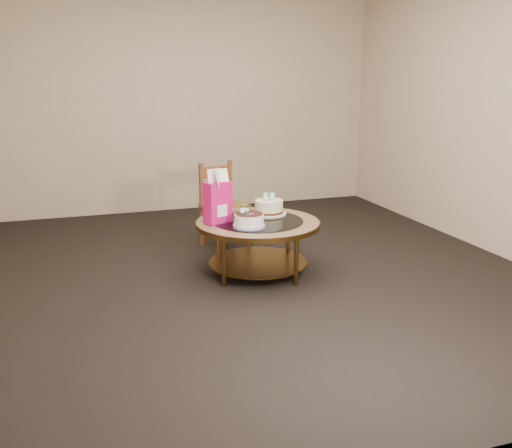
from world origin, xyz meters
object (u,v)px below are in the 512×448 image
object	(u,v)px
cream_cake	(269,207)
decorated_cake	(249,221)
gift_bag	(217,197)
coffee_table	(258,230)
dining_chair	(223,205)

from	to	relation	value
cream_cake	decorated_cake	bearing A→B (deg)	-115.82
decorated_cake	gift_bag	xyz separation A→B (m)	(-0.19, 0.21, 0.16)
cream_cake	coffee_table	bearing A→B (deg)	-117.58
coffee_table	decorated_cake	size ratio (longest dim) A/B	4.04
coffee_table	decorated_cake	world-z (taller)	decorated_cake
coffee_table	decorated_cake	distance (m)	0.25
cream_cake	dining_chair	xyz separation A→B (m)	(-0.22, 0.68, -0.11)
dining_chair	gift_bag	bearing A→B (deg)	-123.59
decorated_cake	dining_chair	xyz separation A→B (m)	(0.07, 1.02, -0.10)
cream_cake	gift_bag	bearing A→B (deg)	-150.79
decorated_cake	gift_bag	distance (m)	0.33
coffee_table	cream_cake	xyz separation A→B (m)	(0.16, 0.17, 0.14)
coffee_table	dining_chair	distance (m)	0.86
cream_cake	gift_bag	xyz separation A→B (m)	(-0.48, -0.13, 0.15)
coffee_table	cream_cake	distance (m)	0.27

